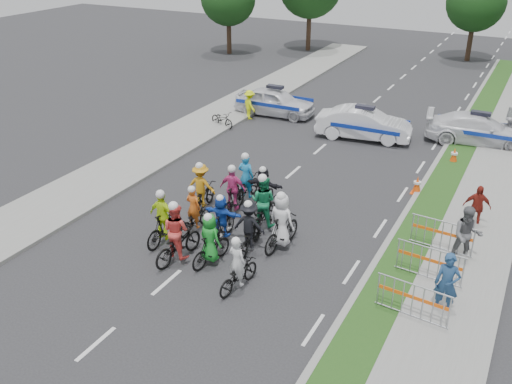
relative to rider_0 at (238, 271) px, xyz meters
The scene contains 32 objects.
ground 2.18m from the rider_0, 160.16° to the right, with size 90.00×90.00×0.00m, color #28282B.
curb_right 5.32m from the rider_0, 53.97° to the left, with size 0.20×60.00×0.12m, color gray.
grass_strip 5.76m from the rider_0, 48.30° to the left, with size 1.20×60.00×0.11m, color #1D4917.
sidewalk_right 7.08m from the rider_0, 37.34° to the left, with size 2.40×60.00×0.13m, color gray.
sidewalk_left 9.52m from the rider_0, 153.21° to the left, with size 3.00×60.00×0.13m, color gray.
rider_0 is the anchor object (origin of this frame).
rider_1 1.56m from the rider_0, 151.21° to the left, with size 0.82×1.74×1.77m.
rider_2 2.44m from the rider_0, 168.63° to the left, with size 0.95×2.08×2.04m.
rider_3 3.53m from the rider_0, 161.34° to the left, with size 0.99×1.86×1.94m.
rider_4 2.10m from the rider_0, 109.04° to the left, with size 1.07×1.84×1.80m.
rider_5 2.84m from the rider_0, 129.70° to the left, with size 1.33×1.59×1.66m.
rider_6 3.68m from the rider_0, 142.47° to the left, with size 0.67×1.71×1.71m.
rider_7 2.60m from the rider_0, 86.90° to the left, with size 0.91×1.98×2.02m.
rider_8 3.59m from the rider_0, 105.16° to the left, with size 0.89×2.05×2.06m.
rider_9 4.61m from the rider_0, 121.07° to the left, with size 1.00×1.86×1.91m.
rider_10 5.09m from the rider_0, 133.85° to the left, with size 1.11×1.92×1.89m.
rider_11 4.93m from the rider_0, 108.34° to the left, with size 1.39×1.67×1.74m.
rider_12 5.66m from the rider_0, 115.89° to the left, with size 0.76×1.94×1.95m.
police_car_0 16.08m from the rider_0, 112.06° to the left, with size 1.73×4.30×1.46m, color white.
police_car_1 13.59m from the rider_0, 92.91° to the left, with size 1.56×4.48×1.48m, color white.
police_car_2 16.00m from the rider_0, 74.57° to the left, with size 1.93×4.76×1.38m, color white.
spectator_0 5.64m from the rider_0, 16.48° to the left, with size 0.65×0.43×1.79m, color navy.
spectator_1 7.05m from the rider_0, 39.22° to the left, with size 0.90×0.70×1.86m, color #5D5E63.
spectator_2 8.75m from the rider_0, 51.78° to the left, with size 0.91×0.38×1.55m, color maroon.
marshal_hiviz 15.36m from the rider_0, 116.83° to the left, with size 0.99×0.57×1.53m, color #E4FA0D.
barrier_0 4.79m from the rider_0, 10.20° to the left, with size 2.00×0.50×1.12m, color #A5A8AD, non-canonical shape.
barrier_1 5.52m from the rider_0, 31.25° to the left, with size 2.00×0.50×1.12m, color #A5A8AD, non-canonical shape.
barrier_2 6.62m from the rider_0, 44.60° to the left, with size 2.00×0.50×1.12m, color #A5A8AD, non-canonical shape.
cone_0 9.17m from the rider_0, 70.61° to the left, with size 0.40×0.40×0.70m.
cone_1 12.95m from the rider_0, 73.16° to the left, with size 0.40×0.40×0.70m.
parked_bike 14.10m from the rider_0, 122.38° to the left, with size 0.54×1.55×0.82m, color black.
tree_4 33.50m from the rider_0, 88.25° to the left, with size 4.20×4.20×6.30m.
Camera 1 is at (8.68, -11.04, 9.55)m, focal length 40.00 mm.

